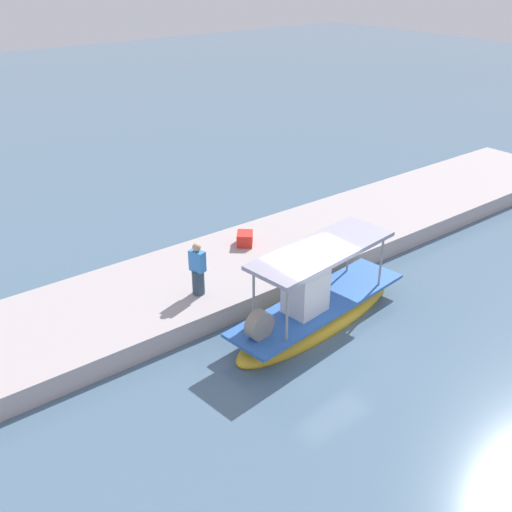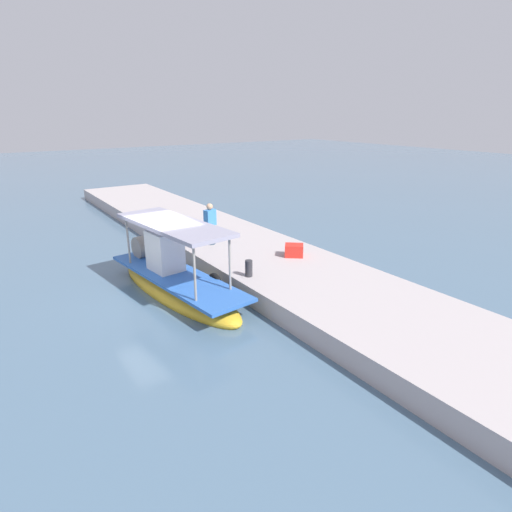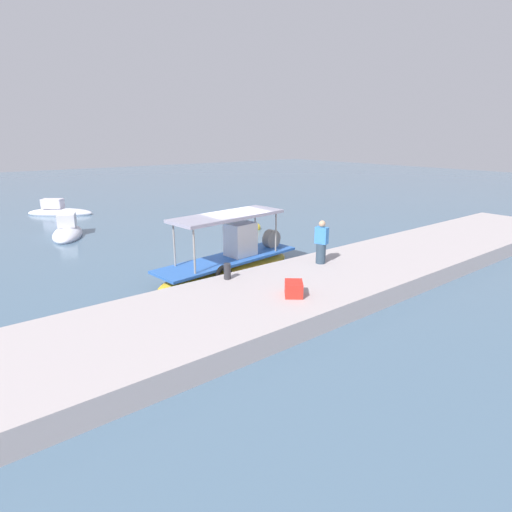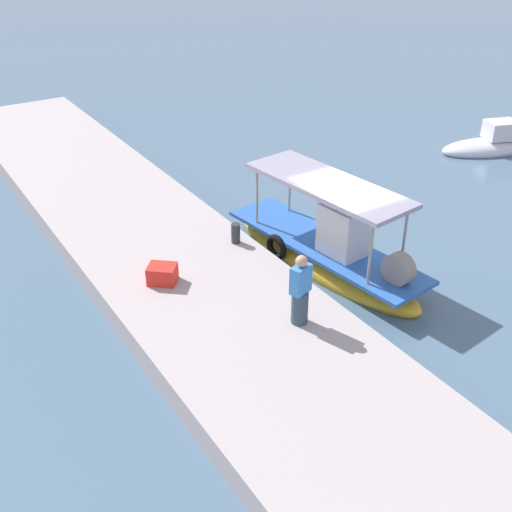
{
  "view_description": "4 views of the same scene",
  "coord_description": "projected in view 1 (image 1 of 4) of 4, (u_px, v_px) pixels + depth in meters",
  "views": [
    {
      "loc": [
        10.02,
        9.93,
        9.76
      ],
      "look_at": [
        -0.09,
        -3.06,
        1.29
      ],
      "focal_mm": 41.68,
      "sensor_mm": 36.0,
      "label": 1
    },
    {
      "loc": [
        -12.5,
        4.51,
        5.71
      ],
      "look_at": [
        -1.26,
        -3.17,
        1.04
      ],
      "focal_mm": 29.62,
      "sensor_mm": 36.0,
      "label": 2
    },
    {
      "loc": [
        -9.13,
        -13.45,
        5.32
      ],
      "look_at": [
        0.03,
        -1.68,
        0.93
      ],
      "focal_mm": 28.69,
      "sensor_mm": 36.0,
      "label": 3
    },
    {
      "loc": [
        10.86,
        -9.97,
        8.75
      ],
      "look_at": [
        -0.79,
        -2.52,
        0.74
      ],
      "focal_mm": 44.08,
      "sensor_mm": 36.0,
      "label": 4
    }
  ],
  "objects": [
    {
      "name": "ground_plane",
      "position": [
        320.0,
        336.0,
        16.9
      ],
      "size": [
        120.0,
        120.0,
        0.0
      ],
      "primitive_type": "plane",
      "color": "slate"
    },
    {
      "name": "dock_quay",
      "position": [
        233.0,
        270.0,
        19.72
      ],
      "size": [
        36.0,
        4.45,
        0.64
      ],
      "primitive_type": "cube",
      "color": "#B2A7A8",
      "rests_on": "ground_plane"
    },
    {
      "name": "main_fishing_boat",
      "position": [
        317.0,
        310.0,
        17.29
      ],
      "size": [
        6.64,
        2.36,
        2.78
      ],
      "color": "gold",
      "rests_on": "ground_plane"
    },
    {
      "name": "fisherman_near_bollard",
      "position": [
        198.0,
        271.0,
        17.41
      ],
      "size": [
        0.46,
        0.52,
        1.66
      ],
      "color": "#314556",
      "rests_on": "dock_quay"
    },
    {
      "name": "mooring_bollard",
      "position": [
        309.0,
        257.0,
        19.24
      ],
      "size": [
        0.24,
        0.24,
        0.54
      ],
      "primitive_type": "cylinder",
      "color": "#2D2D33",
      "rests_on": "dock_quay"
    },
    {
      "name": "cargo_crate",
      "position": [
        245.0,
        239.0,
        20.6
      ],
      "size": [
        0.84,
        0.85,
        0.44
      ],
      "primitive_type": "cube",
      "rotation": [
        0.0,
        0.0,
        0.87
      ],
      "color": "red",
      "rests_on": "dock_quay"
    }
  ]
}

